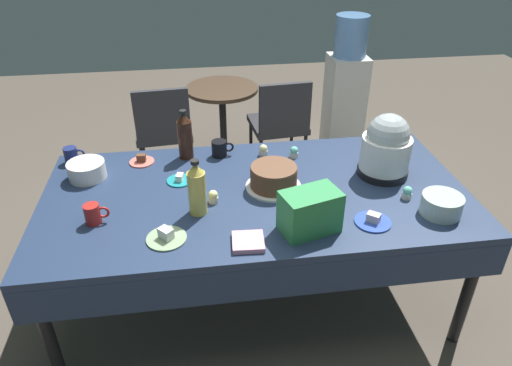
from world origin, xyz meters
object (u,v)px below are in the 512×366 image
Objects in this scene: coffee_mug_black at (220,148)px; soda_carton at (310,212)px; potluck_table at (256,201)px; maroon_chair_right at (280,121)px; slow_cooker at (386,147)px; maroon_chair_left at (163,127)px; glass_salad_bowl at (441,205)px; coffee_mug_navy at (71,155)px; round_cafe_table at (223,112)px; coffee_mug_tan at (386,134)px; dessert_plate_sage at (166,237)px; cupcake_berry at (294,152)px; coffee_mug_red at (93,214)px; dessert_plate_coral at (142,161)px; dessert_plate_cobalt at (373,220)px; frosted_layer_cake at (274,178)px; soda_bottle_cola at (185,136)px; water_cooler at (345,91)px; cupcake_cocoa at (263,150)px; ceramic_snack_bowl at (87,170)px; cupcake_vanilla at (213,197)px; cupcake_rose at (407,193)px; dessert_plate_teal at (180,180)px; soda_bottle_ginger_ale at (197,189)px.

coffee_mug_black is 0.86m from soda_carton.
maroon_chair_right is at bearing 74.26° from potluck_table.
slow_cooker is 0.42× the size of maroon_chair_left.
soda_carton reaches higher than glass_salad_bowl.
round_cafe_table is at bearing 51.67° from coffee_mug_navy.
dessert_plate_sage is at bearing -149.06° from coffee_mug_tan.
cupcake_berry is at bearing -53.40° from maroon_chair_left.
coffee_mug_red is at bearing -154.56° from cupcake_berry.
glass_salad_bowl is at bearing -26.22° from dessert_plate_coral.
dessert_plate_cobalt is at bearing -14.29° from soda_carton.
frosted_layer_cake is 4.37× the size of cupcake_berry.
dessert_plate_sage is (-0.55, -0.36, -0.05)m from frosted_layer_cake.
dessert_plate_cobalt is 0.96× the size of dessert_plate_sage.
soda_bottle_cola is at bearing 137.88° from frosted_layer_cake.
water_cooler reaches higher than cupcake_berry.
frosted_layer_cake is 0.35× the size of maroon_chair_right.
water_cooler is (0.96, 1.39, -0.19)m from cupcake_cocoa.
potluck_table is at bearing -173.91° from slow_cooker.
coffee_mug_tan is at bearing 30.94° from dessert_plate_sage.
ceramic_snack_bowl is 0.74m from cupcake_vanilla.
dessert_plate_cobalt is at bearing -116.15° from slow_cooker.
dessert_plate_sage is at bearing -125.48° from water_cooler.
coffee_mug_tan reaches higher than coffee_mug_black.
coffee_mug_tan is 1.13m from maroon_chair_right.
glass_salad_bowl is 1.65m from coffee_mug_red.
cupcake_vanilla is 1.23m from coffee_mug_tan.
soda_carton reaches higher than frosted_layer_cake.
cupcake_rose is at bearing -66.51° from round_cafe_table.
coffee_mug_black is at bearing -177.57° from coffee_mug_tan.
round_cafe_table is at bearing 115.68° from slow_cooker.
coffee_mug_red is 2.69m from water_cooler.
coffee_mug_black is at bearing -118.81° from maroon_chair_right.
dessert_plate_coral is (-0.61, 0.40, 0.07)m from potluck_table.
soda_bottle_cola is 0.41× the size of round_cafe_table.
cupcake_vanilla is (0.66, -0.34, -0.02)m from ceramic_snack_bowl.
coffee_mug_navy is (-1.89, -0.01, -0.00)m from coffee_mug_tan.
coffee_mug_navy is at bearing -145.14° from maroon_chair_right.
coffee_mug_red is at bearing -133.51° from water_cooler.
dessert_plate_sage is 2.69× the size of cupcake_rose.
water_cooler is (1.85, 1.95, -0.21)m from coffee_mug_red.
maroon_chair_left reaches higher than dessert_plate_sage.
cupcake_berry is (-0.23, 0.69, 0.02)m from dessert_plate_cobalt.
ceramic_snack_bowl is at bearing -173.62° from coffee_mug_tan.
coffee_mug_navy is at bearing 109.05° from coffee_mug_red.
dessert_plate_teal is 0.28m from cupcake_vanilla.
dessert_plate_coral is at bearing -177.53° from coffee_mug_tan.
cupcake_vanilla is 0.08× the size of maroon_chair_left.
soda_bottle_ginger_ale reaches higher than coffee_mug_navy.
slow_cooker is 0.49× the size of round_cafe_table.
coffee_mug_tan reaches higher than coffee_mug_navy.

